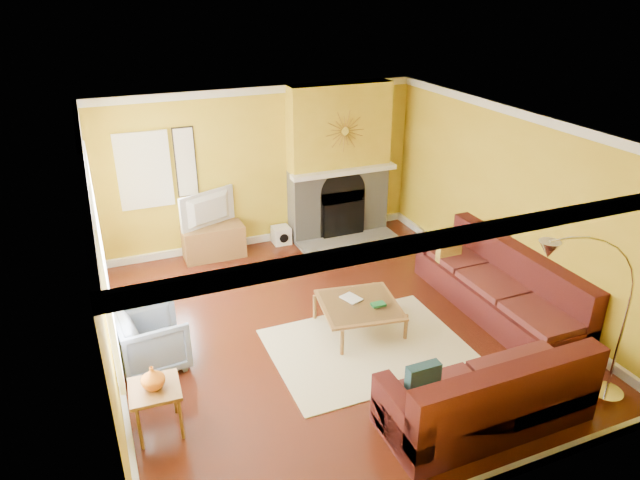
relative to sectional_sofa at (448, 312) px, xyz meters
name	(u,v)px	position (x,y,z in m)	size (l,w,h in m)	color
floor	(331,327)	(-1.21, 0.89, -0.46)	(5.50, 6.00, 0.02)	#5A2213
ceiling	(333,127)	(-1.21, 0.89, 2.26)	(5.50, 6.00, 0.02)	white
wall_back	(261,168)	(-1.21, 3.90, 0.90)	(5.50, 0.02, 2.70)	gold
wall_front	(482,377)	(-1.21, -2.12, 0.90)	(5.50, 0.02, 2.70)	gold
wall_left	(98,275)	(-3.97, 0.89, 0.90)	(0.02, 6.00, 2.70)	gold
wall_right	(511,205)	(1.55, 0.89, 0.90)	(0.02, 6.00, 2.70)	gold
baseboard	(331,323)	(-1.21, 0.89, -0.39)	(5.50, 6.00, 0.12)	white
crown_molding	(333,133)	(-1.21, 0.89, 2.19)	(5.50, 6.00, 0.12)	white
window_left_near	(94,219)	(-3.93, 2.19, 1.05)	(0.06, 1.22, 1.72)	white
window_left_far	(103,288)	(-3.93, 0.29, 1.05)	(0.06, 1.22, 1.72)	white
window_back	(144,170)	(-3.11, 3.85, 1.10)	(0.82, 0.06, 1.22)	white
wall_art	(186,162)	(-2.46, 3.86, 1.15)	(0.34, 0.04, 1.14)	white
fireplace	(339,162)	(0.14, 3.69, 0.90)	(1.80, 0.40, 2.70)	gray
mantel	(344,172)	(0.14, 3.45, 0.80)	(1.92, 0.22, 0.08)	white
hearth	(351,243)	(0.14, 3.14, -0.42)	(1.80, 0.70, 0.06)	gray
sunburst	(345,131)	(0.14, 3.46, 1.50)	(0.70, 0.04, 0.70)	olive
rug	(368,347)	(-0.97, 0.26, -0.44)	(2.40, 1.80, 0.02)	beige
sectional_sofa	(448,312)	(0.00, 0.00, 0.00)	(3.09, 3.62, 0.90)	#491718
coffee_table	(359,316)	(-0.89, 0.70, -0.25)	(1.00, 1.00, 0.40)	white
media_console	(214,242)	(-2.17, 3.58, -0.17)	(1.00, 0.45, 0.55)	olive
tv	(211,210)	(-2.17, 3.58, 0.39)	(1.02, 0.13, 0.59)	black
subwoofer	(281,235)	(-0.96, 3.68, -0.30)	(0.30, 0.30, 0.30)	white
armchair	(153,340)	(-3.50, 0.95, -0.10)	(0.76, 0.78, 0.71)	gray
side_table	(157,409)	(-3.62, -0.21, -0.17)	(0.50, 0.50, 0.55)	olive
vase	(153,378)	(-3.62, -0.21, 0.22)	(0.24, 0.24, 0.25)	orange
book	(346,301)	(-1.04, 0.80, -0.04)	(0.20, 0.27, 0.03)	white
arc_lamp	(585,326)	(0.52, -1.57, 0.61)	(1.35, 0.36, 2.12)	silver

